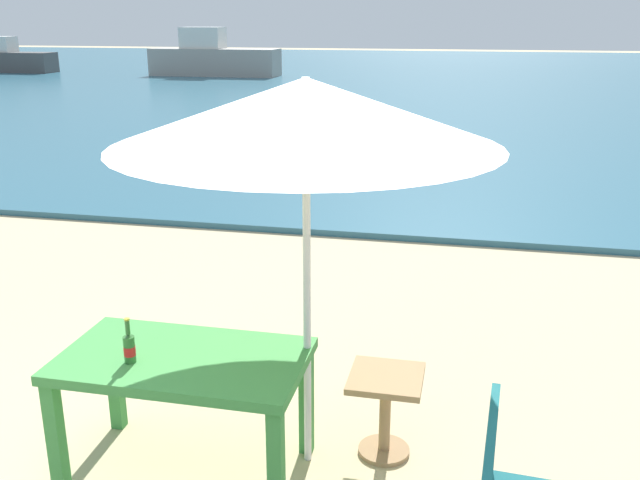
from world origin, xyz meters
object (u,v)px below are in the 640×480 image
object	(u,v)px
picnic_table_green	(184,373)
boat_tanker	(8,59)
beer_bottle_amber	(129,347)
side_table_wood	(385,402)
boat_barge	(213,58)
patio_umbrella	(306,113)
swimmer_person	(435,151)

from	to	relation	value
picnic_table_green	boat_tanker	xyz separation A→B (m)	(-20.69, 27.42, 0.03)
beer_bottle_amber	boat_tanker	distance (m)	34.31
beer_bottle_amber	side_table_wood	distance (m)	1.56
picnic_table_green	side_table_wood	world-z (taller)	picnic_table_green
boat_barge	picnic_table_green	bearing A→B (deg)	-69.66
side_table_wood	boat_barge	distance (m)	29.30
picnic_table_green	beer_bottle_amber	xyz separation A→B (m)	(-0.25, -0.13, 0.20)
beer_bottle_amber	boat_barge	size ratio (longest dim) A/B	0.05
patio_umbrella	boat_tanker	size ratio (longest dim) A/B	0.50
side_table_wood	patio_umbrella	bearing A→B (deg)	-159.59
patio_umbrella	boat_tanker	xyz separation A→B (m)	(-21.36, 27.16, -1.44)
swimmer_person	beer_bottle_amber	bearing A→B (deg)	-96.55
boat_barge	boat_tanker	bearing A→B (deg)	-179.82
picnic_table_green	beer_bottle_amber	distance (m)	0.35
patio_umbrella	swimmer_person	world-z (taller)	patio_umbrella
picnic_table_green	patio_umbrella	world-z (taller)	patio_umbrella
beer_bottle_amber	patio_umbrella	size ratio (longest dim) A/B	0.12
patio_umbrella	side_table_wood	world-z (taller)	patio_umbrella
swimmer_person	boat_tanker	bearing A→B (deg)	140.41
picnic_table_green	patio_umbrella	distance (m)	1.63
picnic_table_green	swimmer_person	size ratio (longest dim) A/B	3.41
picnic_table_green	side_table_wood	xyz separation A→B (m)	(1.12, 0.42, -0.30)
boat_barge	patio_umbrella	bearing A→B (deg)	-68.26
swimmer_person	boat_barge	xyz separation A→B (m)	(-11.04, 17.86, 0.60)
patio_umbrella	boat_barge	distance (m)	29.31
patio_umbrella	picnic_table_green	bearing A→B (deg)	-158.91
picnic_table_green	boat_tanker	world-z (taller)	boat_tanker
side_table_wood	picnic_table_green	bearing A→B (deg)	-159.18
picnic_table_green	beer_bottle_amber	world-z (taller)	beer_bottle_amber
boat_barge	beer_bottle_amber	bearing A→B (deg)	-70.21
patio_umbrella	swimmer_person	distance (m)	9.53
patio_umbrella	swimmer_person	bearing A→B (deg)	88.80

